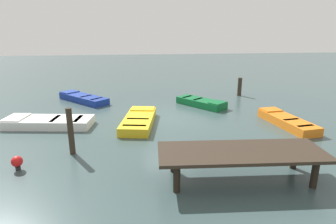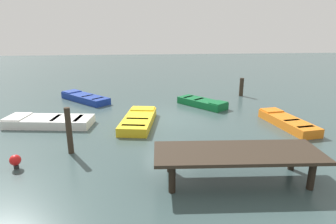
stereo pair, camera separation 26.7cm
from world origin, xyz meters
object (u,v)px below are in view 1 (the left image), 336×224
Objects in this scene: rowboat_blue at (83,98)px; mooring_piling_mid_right at (240,87)px; rowboat_orange at (287,121)px; rowboat_white at (48,122)px; dock_segment at (241,154)px; marker_buoy at (17,162)px; rowboat_yellow at (139,120)px; rowboat_green at (201,102)px; mooring_piling_center at (71,131)px.

mooring_piling_mid_right is at bearing -131.78° from rowboat_blue.
rowboat_white is at bearing 76.05° from rowboat_orange.
dock_segment is 10.59× the size of marker_buoy.
dock_segment reaches higher than rowboat_white.
dock_segment is 1.42× the size of rowboat_blue.
dock_segment is 1.38× the size of rowboat_yellow.
rowboat_orange is 7.36× the size of marker_buoy.
rowboat_orange is 2.82× the size of mooring_piling_mid_right.
marker_buoy is at bearing -86.04° from rowboat_green.
marker_buoy is (1.54, 1.06, -0.59)m from mooring_piling_center.
dock_segment reaches higher than rowboat_green.
rowboat_green is (3.21, -4.02, 0.00)m from rowboat_orange.
rowboat_white is 1.34× the size of rowboat_green.
rowboat_yellow is (-4.27, 0.30, 0.00)m from rowboat_white.
dock_segment is 1.64× the size of rowboat_green.
mooring_piling_mid_right is at bearing -106.98° from dock_segment.
rowboat_yellow is at bearing -58.23° from dock_segment.
dock_segment is 6.16m from rowboat_orange.
dock_segment is 4.06× the size of mooring_piling_mid_right.
dock_segment reaches higher than rowboat_blue.
rowboat_white is 1.13× the size of rowboat_yellow.
mooring_piling_center reaches higher than marker_buoy.
marker_buoy is (11.10, 3.06, 0.07)m from rowboat_orange.
rowboat_orange is at bearing -128.09° from dock_segment.
rowboat_white and rowboat_blue have the same top height.
marker_buoy is (6.99, -1.49, -0.55)m from dock_segment.
dock_segment reaches higher than rowboat_yellow.
mooring_piling_center is at bearing 142.78° from rowboat_blue.
rowboat_yellow is at bearing 37.13° from mooring_piling_mid_right.
rowboat_orange is at bearing -164.57° from marker_buoy.
rowboat_green is (-3.83, -3.00, 0.00)m from rowboat_yellow.
rowboat_green is (-0.90, -8.57, -0.62)m from dock_segment.
dock_segment is at bearing 168.00° from marker_buoy.
rowboat_white is 2.38× the size of mooring_piling_center.
dock_segment is 6.31m from rowboat_yellow.
dock_segment is at bearing 167.29° from rowboat_blue.
rowboat_orange is at bearing -168.17° from mooring_piling_center.
rowboat_green is 4.10m from mooring_piling_mid_right.
marker_buoy is (-0.21, 4.37, 0.07)m from rowboat_white.
mooring_piling_mid_right is at bearing -147.50° from rowboat_white.
rowboat_white is 4.28m from rowboat_yellow.
marker_buoy reaches higher than rowboat_green.
mooring_piling_mid_right is (-7.13, -5.40, 0.41)m from rowboat_yellow.
rowboat_yellow is at bearing 170.47° from rowboat_blue.
rowboat_orange is 0.96× the size of rowboat_yellow.
rowboat_orange is at bearing -87.80° from rowboat_yellow.
mooring_piling_mid_right is at bearing -8.20° from rowboat_orange.
mooring_piling_center reaches higher than rowboat_white.
rowboat_blue is (6.35, -10.63, -0.62)m from dock_segment.
rowboat_blue and rowboat_green have the same top height.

